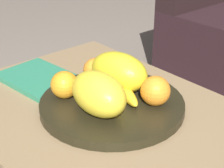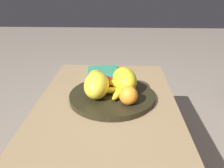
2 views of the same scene
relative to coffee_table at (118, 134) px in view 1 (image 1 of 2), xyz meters
name	(u,v)px [view 1 (image 1 of 2)]	position (x,y,z in m)	size (l,w,h in m)	color
coffee_table	(118,134)	(0.00, 0.00, 0.00)	(1.00, 0.63, 0.43)	#8B714D
fruit_bowl	(112,104)	(-0.05, 0.02, 0.06)	(0.40, 0.40, 0.03)	black
melon_large_front	(99,94)	(-0.02, -0.04, 0.13)	(0.17, 0.11, 0.11)	yellow
melon_smaller_beside	(119,72)	(-0.09, 0.08, 0.13)	(0.18, 0.11, 0.11)	yellow
orange_front	(64,85)	(-0.15, -0.06, 0.11)	(0.08, 0.08, 0.08)	orange
orange_left	(95,70)	(-0.17, 0.06, 0.11)	(0.07, 0.07, 0.07)	orange
orange_right	(155,91)	(0.04, 0.10, 0.11)	(0.08, 0.08, 0.08)	orange
apple_front	(94,86)	(-0.10, 0.00, 0.11)	(0.06, 0.06, 0.06)	red
banana_bunch	(123,88)	(-0.05, 0.06, 0.10)	(0.17, 0.16, 0.06)	yellow
magazine	(39,78)	(-0.33, -0.04, 0.06)	(0.25, 0.18, 0.02)	#2D815E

